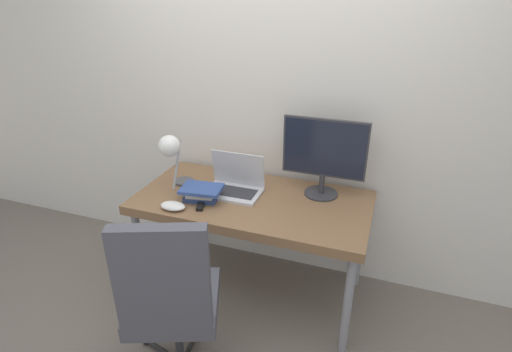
{
  "coord_description": "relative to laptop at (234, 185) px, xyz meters",
  "views": [
    {
      "loc": [
        0.78,
        -1.73,
        1.96
      ],
      "look_at": [
        0.04,
        0.33,
        0.92
      ],
      "focal_mm": 28.0,
      "sensor_mm": 36.0,
      "label": 1
    }
  ],
  "objects": [
    {
      "name": "monitor",
      "position": [
        0.54,
        0.16,
        0.23
      ],
      "size": [
        0.53,
        0.22,
        0.51
      ],
      "color": "#333338",
      "rests_on": "desk"
    },
    {
      "name": "office_chair",
      "position": [
        0.01,
        -0.87,
        -0.21
      ],
      "size": [
        0.6,
        0.6,
        1.05
      ],
      "color": "black",
      "rests_on": "ground_plane"
    },
    {
      "name": "desk_lamp",
      "position": [
        -0.38,
        -0.11,
        0.23
      ],
      "size": [
        0.14,
        0.28,
        0.39
      ],
      "color": "#4C4C51",
      "rests_on": "desk"
    },
    {
      "name": "desk",
      "position": [
        0.14,
        -0.05,
        -0.12
      ],
      "size": [
        1.49,
        0.74,
        0.74
      ],
      "color": "brown",
      "rests_on": "ground_plane"
    },
    {
      "name": "wall_back",
      "position": [
        0.14,
        0.39,
        0.51
      ],
      "size": [
        8.0,
        0.05,
        2.6
      ],
      "color": "silver",
      "rests_on": "ground_plane"
    },
    {
      "name": "ground_plane",
      "position": [
        0.14,
        -0.42,
        -0.79
      ],
      "size": [
        12.0,
        12.0,
        0.0
      ],
      "primitive_type": "plane",
      "color": "#70665B"
    },
    {
      "name": "laptop",
      "position": [
        0.0,
        0.0,
        0.0
      ],
      "size": [
        0.36,
        0.24,
        0.26
      ],
      "color": "silver",
      "rests_on": "desk"
    },
    {
      "name": "game_controller",
      "position": [
        -0.27,
        -0.33,
        -0.03
      ],
      "size": [
        0.16,
        0.1,
        0.04
      ],
      "color": "white",
      "rests_on": "desk"
    },
    {
      "name": "book_stack",
      "position": [
        -0.15,
        -0.17,
        -0.0
      ],
      "size": [
        0.27,
        0.21,
        0.09
      ],
      "color": "#334C8C",
      "rests_on": "desk"
    },
    {
      "name": "tv_remote",
      "position": [
        -0.13,
        -0.24,
        -0.04
      ],
      "size": [
        0.09,
        0.16,
        0.02
      ],
      "color": "black",
      "rests_on": "desk"
    }
  ]
}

